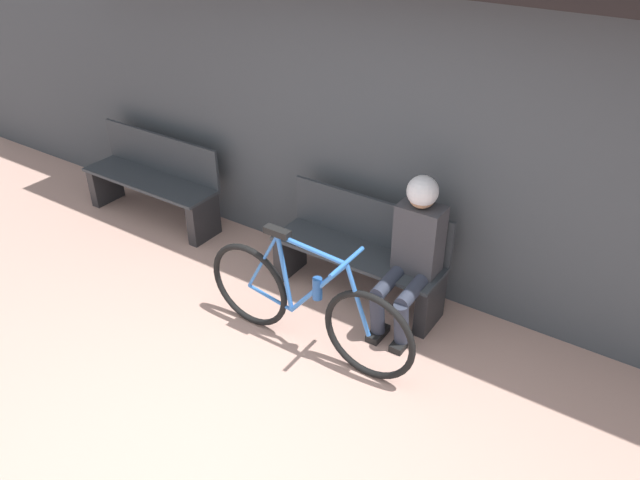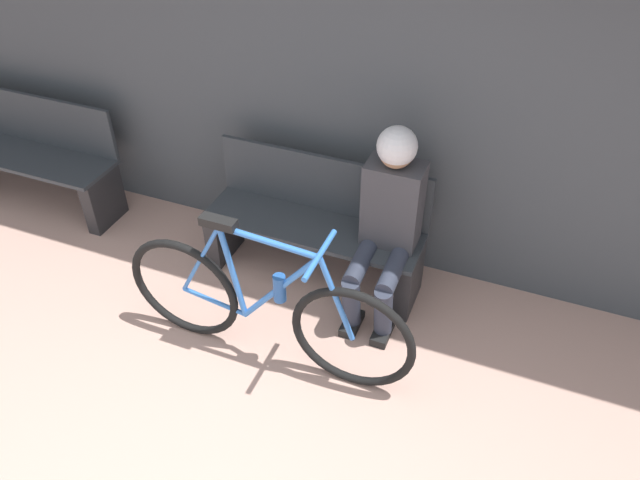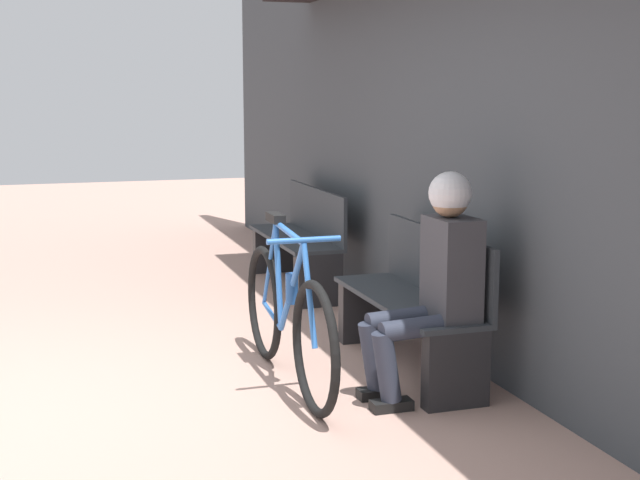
{
  "view_description": "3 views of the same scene",
  "coord_description": "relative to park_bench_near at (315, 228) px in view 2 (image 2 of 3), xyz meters",
  "views": [
    {
      "loc": [
        1.96,
        -1.74,
        3.14
      ],
      "look_at": [
        -0.21,
        1.51,
        0.72
      ],
      "focal_mm": 35.0,
      "sensor_mm": 36.0,
      "label": 1
    },
    {
      "loc": [
        1.11,
        -1.01,
        2.88
      ],
      "look_at": [
        0.05,
        1.62,
        0.59
      ],
      "focal_mm": 35.0,
      "sensor_mm": 36.0,
      "label": 2
    },
    {
      "loc": [
        4.61,
        -0.16,
        1.66
      ],
      "look_at": [
        -0.24,
        1.41,
        0.8
      ],
      "focal_mm": 50.0,
      "sensor_mm": 36.0,
      "label": 3
    }
  ],
  "objects": [
    {
      "name": "park_bench_near",
      "position": [
        0.0,
        0.0,
        0.0
      ],
      "size": [
        1.43,
        0.42,
        0.85
      ],
      "color": "#2D3338",
      "rests_on": "ground_plane"
    },
    {
      "name": "bicycle",
      "position": [
        0.02,
        -0.79,
        0.0
      ],
      "size": [
        1.76,
        0.4,
        0.95
      ],
      "color": "black",
      "rests_on": "ground_plane"
    },
    {
      "name": "storefront_wall",
      "position": [
        0.12,
        0.38,
        1.28
      ],
      "size": [
        12.0,
        0.56,
        3.2
      ],
      "color": "#3D4247",
      "rests_on": "ground_plane"
    },
    {
      "name": "person_seated",
      "position": [
        0.51,
        -0.1,
        0.32
      ],
      "size": [
        0.34,
        0.6,
        1.24
      ],
      "color": "#2D3342",
      "rests_on": "ground_plane"
    },
    {
      "name": "park_bench_far",
      "position": [
        -2.37,
        0.0,
        0.0
      ],
      "size": [
        1.49,
        0.42,
        0.85
      ],
      "color": "#2D3338",
      "rests_on": "ground_plane"
    }
  ]
}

